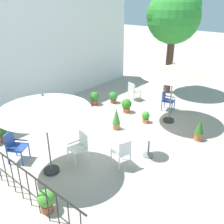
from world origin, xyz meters
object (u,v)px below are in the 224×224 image
at_px(patio_chair_3, 80,145).
at_px(patio_chair_4, 14,145).
at_px(potted_plant_5, 3,130).
at_px(potted_plant_6, 116,118).
at_px(potted_plant_0, 46,200).
at_px(patio_chair_2, 167,99).
at_px(potted_plant_1, 199,129).
at_px(cafe_table_0, 149,142).
at_px(patio_chair_0, 133,90).
at_px(patio_chair_1, 122,151).
at_px(patio_umbrella_0, 43,103).
at_px(potted_plant_2, 127,105).
at_px(patio_umbrella_1, 174,70).
at_px(potted_plant_3, 95,98).
at_px(potted_plant_7, 113,97).
at_px(potted_plant_4, 146,117).
at_px(shade_tree, 174,17).

height_order(patio_chair_3, patio_chair_4, patio_chair_4).
distance_m(potted_plant_5, potted_plant_6, 3.91).
bearing_deg(potted_plant_0, patio_chair_2, 6.48).
height_order(potted_plant_0, potted_plant_5, potted_plant_5).
distance_m(patio_chair_4, potted_plant_1, 5.97).
bearing_deg(potted_plant_5, patio_chair_4, -104.26).
bearing_deg(potted_plant_0, cafe_table_0, -9.21).
height_order(patio_chair_0, patio_chair_1, patio_chair_1).
distance_m(patio_umbrella_0, potted_plant_2, 4.97).
distance_m(potted_plant_2, potted_plant_5, 4.89).
height_order(patio_chair_3, potted_plant_6, patio_chair_3).
bearing_deg(patio_umbrella_1, potted_plant_2, 102.47).
xyz_separation_m(potted_plant_0, potted_plant_3, (5.25, 3.54, 0.01)).
xyz_separation_m(cafe_table_0, patio_chair_2, (3.45, 1.33, -0.01)).
relative_size(patio_chair_0, potted_plant_2, 1.44).
height_order(patio_chair_4, potted_plant_7, patio_chair_4).
xyz_separation_m(potted_plant_0, potted_plant_7, (5.97, 3.03, -0.04)).
height_order(potted_plant_0, potted_plant_7, potted_plant_0).
height_order(cafe_table_0, potted_plant_4, cafe_table_0).
bearing_deg(patio_chair_0, shade_tree, -18.00).
bearing_deg(potted_plant_2, patio_chair_3, -163.59).
relative_size(patio_chair_3, patio_chair_4, 0.98).
xyz_separation_m(patio_chair_2, potted_plant_7, (-0.88, 2.25, -0.21)).
bearing_deg(patio_chair_4, cafe_table_0, -46.19).
relative_size(patio_chair_4, potted_plant_6, 1.15).
height_order(patio_chair_1, potted_plant_1, patio_chair_1).
height_order(patio_umbrella_0, patio_chair_3, patio_umbrella_0).
bearing_deg(potted_plant_4, patio_chair_2, -0.18).
bearing_deg(potted_plant_6, potted_plant_1, -65.49).
xyz_separation_m(patio_chair_2, potted_plant_5, (-5.91, 2.84, -0.06)).
bearing_deg(potted_plant_2, potted_plant_1, -93.81).
distance_m(patio_chair_0, potted_plant_4, 2.40).
bearing_deg(potted_plant_2, potted_plant_0, -160.71).
xyz_separation_m(shade_tree, potted_plant_4, (-3.63, -1.11, -3.41)).
bearing_deg(patio_umbrella_1, potted_plant_7, 89.07).
relative_size(potted_plant_1, potted_plant_6, 0.94).
height_order(patio_umbrella_0, potted_plant_3, patio_umbrella_0).
xyz_separation_m(cafe_table_0, potted_plant_2, (2.13, 2.48, -0.18)).
relative_size(shade_tree, potted_plant_6, 5.89).
height_order(potted_plant_0, potted_plant_1, potted_plant_1).
distance_m(cafe_table_0, potted_plant_3, 4.50).
relative_size(cafe_table_0, patio_chair_3, 0.78).
bearing_deg(cafe_table_0, patio_chair_0, 41.91).
distance_m(patio_umbrella_0, patio_chair_2, 6.11).
xyz_separation_m(shade_tree, potted_plant_0, (-8.88, -1.89, -3.32)).
relative_size(patio_umbrella_1, potted_plant_1, 3.14).
bearing_deg(patio_umbrella_1, patio_umbrella_0, 169.10).
bearing_deg(potted_plant_0, potted_plant_4, 8.49).
distance_m(cafe_table_0, potted_plant_1, 2.07).
height_order(patio_umbrella_1, potted_plant_1, patio_umbrella_1).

